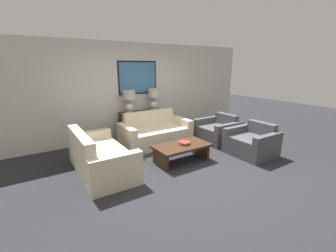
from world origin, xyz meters
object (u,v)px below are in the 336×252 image
Objects in this scene: couch_by_back_wall at (155,133)px; armchair_near_back_wall at (217,132)px; decorative_bowl at (185,143)px; table_lamp_right at (154,97)px; armchair_near_camera at (252,143)px; couch_by_side at (100,158)px; console_table at (143,124)px; table_lamp_left at (129,99)px; coffee_table at (182,149)px.

armchair_near_back_wall is (1.56, -0.72, -0.02)m from couch_by_back_wall.
couch_by_back_wall is 7.35× the size of decorative_bowl.
armchair_near_camera is at bearing -65.33° from table_lamp_right.
couch_by_back_wall is at bearing 130.29° from armchair_near_camera.
couch_by_side is 1.83× the size of armchair_near_back_wall.
couch_by_side is (-1.72, -0.83, 0.00)m from couch_by_back_wall.
couch_by_back_wall is (-0.39, -0.72, -0.86)m from table_lamp_right.
couch_by_back_wall is (0.00, -0.72, -0.09)m from console_table.
couch_by_back_wall reaches higher than armchair_near_camera.
console_table is 0.85m from table_lamp_left.
couch_by_side is at bearing 164.91° from decorative_bowl.
console_table reaches higher than armchair_near_back_wall.
coffee_table is 1.22× the size of armchair_near_back_wall.
armchair_near_camera is (1.56, -1.84, -0.02)m from couch_by_back_wall.
couch_by_back_wall is (0.39, -0.72, -0.86)m from table_lamp_left.
table_lamp_right reaches higher than armchair_near_back_wall.
armchair_near_camera reaches higher than decorative_bowl.
armchair_near_camera is (3.28, -1.01, -0.02)m from couch_by_side.
coffee_table is 1.72m from armchair_near_camera.
table_lamp_right is 2.06m from armchair_near_back_wall.
console_table is at bearing 137.28° from armchair_near_back_wall.
couch_by_side reaches higher than coffee_table.
couch_by_back_wall and couch_by_side have the same top height.
armchair_near_back_wall is at bearing -24.80° from couch_by_back_wall.
coffee_table is (-0.07, -2.00, -0.10)m from console_table.
armchair_near_back_wall is at bearing 19.00° from coffee_table.
couch_by_side reaches higher than armchair_near_camera.
console_table is 1.31× the size of armchair_near_back_wall.
table_lamp_right is at bearing 61.90° from couch_by_back_wall.
armchair_near_back_wall is (3.28, 0.11, -0.02)m from couch_by_side.
armchair_near_back_wall is (1.56, 0.58, -0.14)m from decorative_bowl.
couch_by_side reaches higher than console_table.
coffee_table is 0.14m from decorative_bowl.
table_lamp_left is at bearing 118.10° from couch_by_back_wall.
table_lamp_left is 2.51× the size of decorative_bowl.
armchair_near_camera is at bearing -90.00° from armchair_near_back_wall.
console_table is 3.01m from armchair_near_camera.
couch_by_side is at bearing 162.90° from armchair_near_camera.
table_lamp_right is at bearing 129.22° from armchair_near_back_wall.
decorative_bowl reaches higher than coffee_table.
armchair_near_camera is (1.63, -0.56, -0.01)m from coffee_table.
couch_by_back_wall reaches higher than decorative_bowl.
decorative_bowl is (0.00, -1.30, 0.12)m from couch_by_back_wall.
couch_by_back_wall is at bearing 90.07° from decorative_bowl.
couch_by_side is 1.78m from decorative_bowl.
couch_by_back_wall is at bearing 87.05° from coffee_table.
table_lamp_left is 2.58m from armchair_near_back_wall.
table_lamp_left is at bearing 100.84° from decorative_bowl.
coffee_table is at bearing -92.95° from couch_by_back_wall.
decorative_bowl is at bearing -15.09° from couch_by_side.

